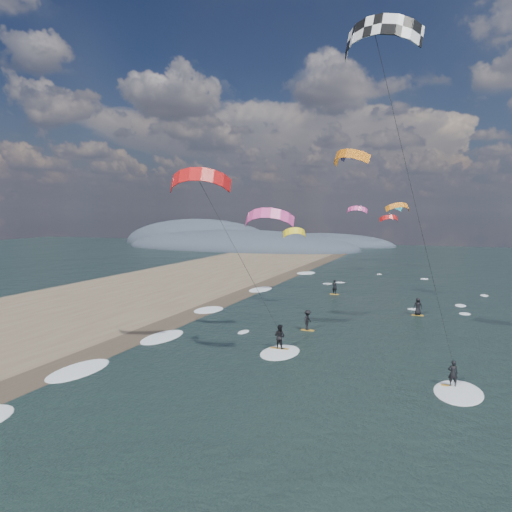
% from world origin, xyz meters
% --- Properties ---
extents(ground, '(260.00, 260.00, 0.00)m').
position_xyz_m(ground, '(0.00, 0.00, 0.00)').
color(ground, black).
rests_on(ground, ground).
extents(wet_sand_strip, '(3.00, 240.00, 0.00)m').
position_xyz_m(wet_sand_strip, '(-12.00, 10.00, 0.00)').
color(wet_sand_strip, '#382D23').
rests_on(wet_sand_strip, ground).
extents(coastal_hills, '(80.00, 41.00, 15.00)m').
position_xyz_m(coastal_hills, '(-44.84, 107.86, 0.00)').
color(coastal_hills, '#3D4756').
rests_on(coastal_hills, ground).
extents(kitesurfer_near_a, '(7.57, 8.58, 19.13)m').
position_xyz_m(kitesurfer_near_a, '(8.20, 6.49, 14.19)').
color(kitesurfer_near_a, '#BE8521').
rests_on(kitesurfer_near_a, ground).
extents(kitesurfer_near_b, '(7.15, 8.59, 13.29)m').
position_xyz_m(kitesurfer_near_b, '(-2.74, 10.79, 8.59)').
color(kitesurfer_near_b, '#BE8521').
rests_on(kitesurfer_near_b, ground).
extents(far_kitesurfers, '(11.04, 19.31, 1.75)m').
position_xyz_m(far_kitesurfers, '(2.24, 27.71, 0.87)').
color(far_kitesurfers, '#BE8521').
rests_on(far_kitesurfers, ground).
extents(bg_kite_field, '(13.31, 69.56, 11.30)m').
position_xyz_m(bg_kite_field, '(-0.47, 50.77, 11.44)').
color(bg_kite_field, orange).
rests_on(bg_kite_field, ground).
extents(shoreline_surf, '(2.40, 79.40, 0.11)m').
position_xyz_m(shoreline_surf, '(-10.80, 14.75, 0.00)').
color(shoreline_surf, white).
rests_on(shoreline_surf, ground).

